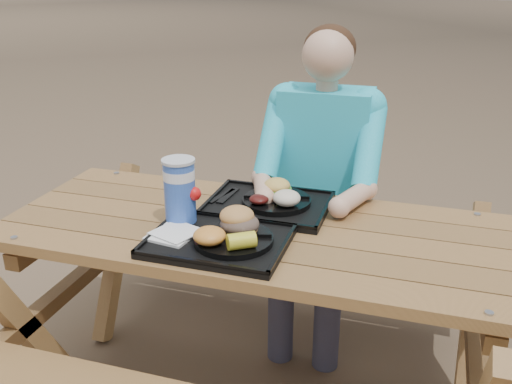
% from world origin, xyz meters
% --- Properties ---
extents(picnic_table, '(1.80, 1.49, 0.75)m').
position_xyz_m(picnic_table, '(0.00, 0.00, 0.38)').
color(picnic_table, '#999999').
rests_on(picnic_table, ground).
extents(tray_near, '(0.45, 0.35, 0.02)m').
position_xyz_m(tray_near, '(-0.08, -0.17, 0.76)').
color(tray_near, black).
rests_on(tray_near, picnic_table).
extents(tray_far, '(0.45, 0.35, 0.02)m').
position_xyz_m(tray_far, '(-0.00, 0.17, 0.76)').
color(tray_far, black).
rests_on(tray_far, picnic_table).
extents(plate_near, '(0.26, 0.26, 0.02)m').
position_xyz_m(plate_near, '(-0.02, -0.18, 0.78)').
color(plate_near, black).
rests_on(plate_near, tray_near).
extents(plate_far, '(0.26, 0.26, 0.02)m').
position_xyz_m(plate_far, '(0.03, 0.18, 0.78)').
color(plate_far, black).
rests_on(plate_far, tray_far).
extents(napkin_stack, '(0.16, 0.16, 0.02)m').
position_xyz_m(napkin_stack, '(-0.23, -0.20, 0.78)').
color(napkin_stack, white).
rests_on(napkin_stack, tray_near).
extents(soda_cup, '(0.11, 0.11, 0.22)m').
position_xyz_m(soda_cup, '(-0.25, -0.08, 0.88)').
color(soda_cup, '#163FA7').
rests_on(soda_cup, tray_near).
extents(condiment_bbq, '(0.06, 0.06, 0.03)m').
position_xyz_m(condiment_bbq, '(-0.08, -0.05, 0.79)').
color(condiment_bbq, black).
rests_on(condiment_bbq, tray_near).
extents(condiment_mustard, '(0.05, 0.05, 0.03)m').
position_xyz_m(condiment_mustard, '(-0.02, -0.04, 0.78)').
color(condiment_mustard, orange).
rests_on(condiment_mustard, tray_near).
extents(sandwich, '(0.12, 0.12, 0.13)m').
position_xyz_m(sandwich, '(-0.02, -0.13, 0.85)').
color(sandwich, '#B87D41').
rests_on(sandwich, plate_near).
extents(mac_cheese, '(0.10, 0.10, 0.05)m').
position_xyz_m(mac_cheese, '(-0.08, -0.24, 0.82)').
color(mac_cheese, gold).
rests_on(mac_cheese, plate_near).
extents(corn_cob, '(0.12, 0.12, 0.05)m').
position_xyz_m(corn_cob, '(0.03, -0.25, 0.82)').
color(corn_cob, gold).
rests_on(corn_cob, plate_near).
extents(cutlery_far, '(0.04, 0.16, 0.01)m').
position_xyz_m(cutlery_far, '(-0.17, 0.19, 0.77)').
color(cutlery_far, black).
rests_on(cutlery_far, tray_far).
extents(burger, '(0.10, 0.10, 0.09)m').
position_xyz_m(burger, '(0.01, 0.22, 0.84)').
color(burger, gold).
rests_on(burger, plate_far).
extents(baked_beans, '(0.07, 0.07, 0.03)m').
position_xyz_m(baked_beans, '(-0.02, 0.11, 0.81)').
color(baked_beans, '#410F0D').
rests_on(baked_beans, plate_far).
extents(potato_salad, '(0.10, 0.10, 0.06)m').
position_xyz_m(potato_salad, '(0.08, 0.12, 0.82)').
color(potato_salad, beige).
rests_on(potato_salad, plate_far).
extents(diner, '(0.48, 0.84, 1.28)m').
position_xyz_m(diner, '(0.13, 0.57, 0.64)').
color(diner, '#1BBEA7').
rests_on(diner, ground).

